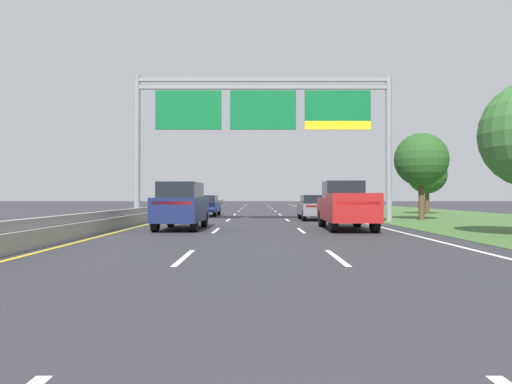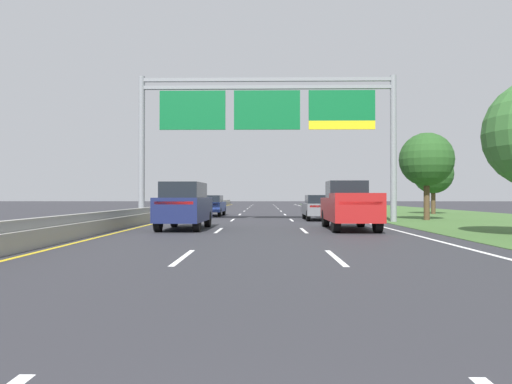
% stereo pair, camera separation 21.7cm
% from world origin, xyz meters
% --- Properties ---
extents(ground_plane, '(220.00, 220.00, 0.00)m').
position_xyz_m(ground_plane, '(0.00, 35.00, 0.00)').
color(ground_plane, '#2B2B30').
extents(lane_striping, '(11.96, 106.00, 0.01)m').
position_xyz_m(lane_striping, '(0.00, 34.54, 0.00)').
color(lane_striping, white).
rests_on(lane_striping, ground).
extents(grass_verge_right, '(14.00, 110.00, 0.02)m').
position_xyz_m(grass_verge_right, '(13.95, 35.00, 0.01)').
color(grass_verge_right, '#3D602D').
rests_on(grass_verge_right, ground).
extents(median_barrier_concrete, '(0.60, 110.00, 0.85)m').
position_xyz_m(median_barrier_concrete, '(-6.60, 35.00, 0.35)').
color(median_barrier_concrete, gray).
rests_on(median_barrier_concrete, ground).
extents(overhead_sign_gantry, '(15.06, 0.42, 8.54)m').
position_xyz_m(overhead_sign_gantry, '(0.30, 26.34, 6.10)').
color(overhead_sign_gantry, gray).
rests_on(overhead_sign_gantry, ground).
extents(pickup_truck_red, '(2.09, 5.43, 2.20)m').
position_xyz_m(pickup_truck_red, '(3.95, 20.23, 1.07)').
color(pickup_truck_red, maroon).
rests_on(pickup_truck_red, ground).
extents(car_blue_left_lane_sedan, '(1.92, 4.44, 1.57)m').
position_xyz_m(car_blue_left_lane_sedan, '(-3.91, 35.04, 0.82)').
color(car_blue_left_lane_sedan, navy).
rests_on(car_blue_left_lane_sedan, ground).
extents(car_grey_right_lane_sedan, '(1.84, 4.41, 1.57)m').
position_xyz_m(car_grey_right_lane_sedan, '(3.58, 28.69, 0.82)').
color(car_grey_right_lane_sedan, slate).
rests_on(car_grey_right_lane_sedan, ground).
extents(car_navy_left_lane_suv, '(2.00, 4.74, 2.11)m').
position_xyz_m(car_navy_left_lane_suv, '(-3.47, 20.23, 1.10)').
color(car_navy_left_lane_suv, '#161E47').
rests_on(car_navy_left_lane_suv, ground).
extents(roadside_tree_mid, '(3.33, 3.33, 5.46)m').
position_xyz_m(roadside_tree_mid, '(10.25, 28.42, 3.77)').
color(roadside_tree_mid, '#4C3823').
rests_on(roadside_tree_mid, ground).
extents(roadside_tree_far, '(3.33, 3.33, 5.07)m').
position_xyz_m(roadside_tree_far, '(14.40, 38.78, 3.38)').
color(roadside_tree_far, '#4C3823').
rests_on(roadside_tree_far, ground).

